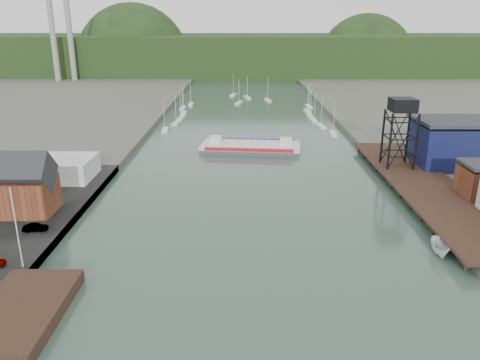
{
  "coord_description": "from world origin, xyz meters",
  "views": [
    {
      "loc": [
        -1.85,
        -48.86,
        34.62
      ],
      "look_at": [
        -2.23,
        41.56,
        4.0
      ],
      "focal_mm": 35.0,
      "sensor_mm": 36.0,
      "label": 1
    }
  ],
  "objects_px": {
    "harbor_building": "(19,189)",
    "chain_ferry": "(250,147)",
    "lift_tower": "(402,109)",
    "motorboat": "(440,248)"
  },
  "relations": [
    {
      "from": "lift_tower",
      "to": "chain_ferry",
      "type": "distance_m",
      "value": 42.93
    },
    {
      "from": "chain_ferry",
      "to": "motorboat",
      "type": "height_order",
      "value": "chain_ferry"
    },
    {
      "from": "harbor_building",
      "to": "motorboat",
      "type": "xyz_separation_m",
      "value": [
        71.09,
        -13.11,
        -4.94
      ]
    },
    {
      "from": "harbor_building",
      "to": "motorboat",
      "type": "bearing_deg",
      "value": -10.45
    },
    {
      "from": "lift_tower",
      "to": "chain_ferry",
      "type": "bearing_deg",
      "value": 148.47
    },
    {
      "from": "lift_tower",
      "to": "motorboat",
      "type": "relative_size",
      "value": 2.7
    },
    {
      "from": "harbor_building",
      "to": "lift_tower",
      "type": "distance_m",
      "value": 82.49
    },
    {
      "from": "harbor_building",
      "to": "chain_ferry",
      "type": "height_order",
      "value": "harbor_building"
    },
    {
      "from": "chain_ferry",
      "to": "motorboat",
      "type": "bearing_deg",
      "value": -59.78
    },
    {
      "from": "harbor_building",
      "to": "motorboat",
      "type": "distance_m",
      "value": 72.46
    }
  ]
}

